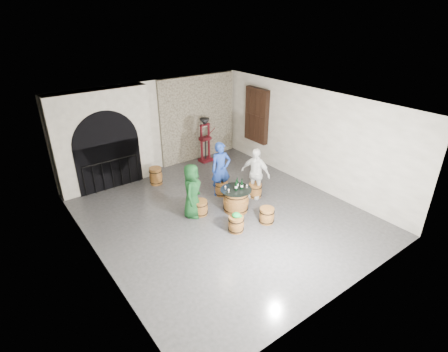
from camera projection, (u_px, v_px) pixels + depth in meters
ground at (222, 214)px, 10.11m from camera, size 8.00×8.00×0.00m
wall_back at (154, 127)px, 12.29m from camera, size 8.00×0.00×8.00m
wall_front at (348, 233)px, 6.53m from camera, size 8.00×0.00×8.00m
wall_left at (91, 203)px, 7.53m from camera, size 0.00×8.00×8.00m
wall_right at (308, 137)px, 11.29m from camera, size 0.00×8.00×8.00m
ceiling at (221, 105)px, 8.71m from camera, size 8.00×8.00×0.00m
stone_facing_panel at (198, 118)px, 13.22m from camera, size 3.20×0.12×3.18m
arched_opening at (104, 140)px, 11.09m from camera, size 3.10×0.60×3.19m
shuttered_window at (257, 115)px, 12.87m from camera, size 0.23×1.10×2.00m
barrel_table at (236, 200)px, 10.16m from camera, size 0.90×0.90×0.70m
barrel_stool_left at (200, 208)px, 10.01m from camera, size 0.43×0.43×0.44m
barrel_stool_far at (221, 188)px, 11.07m from camera, size 0.43×0.43×0.44m
barrel_stool_right at (255, 190)px, 10.96m from camera, size 0.43×0.43×0.44m
barrel_stool_near_right at (267, 215)px, 9.65m from camera, size 0.43×0.43×0.44m
barrel_stool_near_left at (236, 224)px, 9.27m from camera, size 0.43×0.43×0.44m
green_cap at (236, 215)px, 9.15m from camera, size 0.26×0.22×0.12m
person_green at (192, 191)px, 9.72m from camera, size 0.92×0.90×1.59m
person_blue at (221, 169)px, 10.82m from camera, size 0.72×0.56×1.74m
person_white at (255, 173)px, 10.68m from camera, size 0.72×1.04×1.63m
wine_bottle_left at (236, 186)px, 9.90m from camera, size 0.08×0.08×0.32m
wine_bottle_center at (242, 185)px, 9.97m from camera, size 0.08×0.08×0.32m
wine_bottle_right at (237, 184)px, 10.03m from camera, size 0.08×0.08×0.32m
tasting_glass_a at (228, 191)px, 9.82m from camera, size 0.05×0.05×0.10m
tasting_glass_b at (241, 183)px, 10.24m from camera, size 0.05×0.05×0.10m
tasting_glass_c at (225, 187)px, 10.00m from camera, size 0.05×0.05×0.10m
tasting_glass_d at (236, 185)px, 10.14m from camera, size 0.05×0.05×0.10m
tasting_glass_e at (247, 186)px, 10.06m from camera, size 0.05×0.05×0.10m
tasting_glass_f at (229, 191)px, 9.82m from camera, size 0.05×0.05×0.10m
side_barrel at (156, 176)px, 11.73m from camera, size 0.44×0.44×0.59m
corking_press at (205, 137)px, 13.16m from camera, size 0.72×0.42×1.71m
control_box at (205, 124)px, 13.40m from camera, size 0.18×0.10×0.22m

